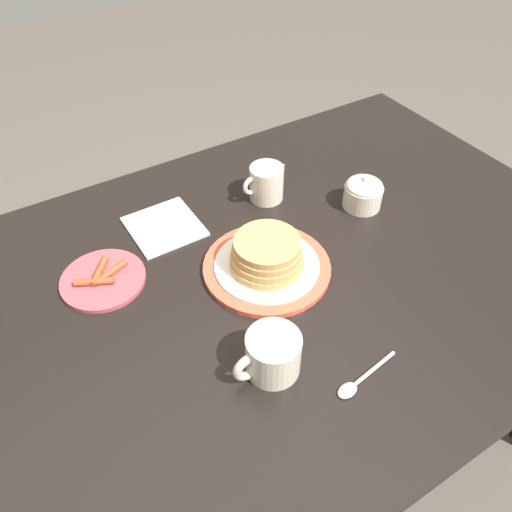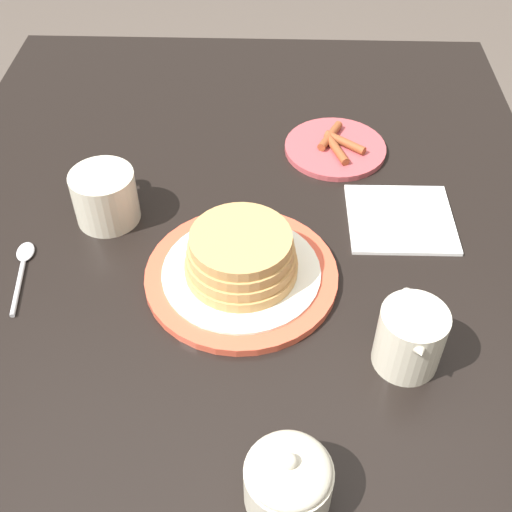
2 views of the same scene
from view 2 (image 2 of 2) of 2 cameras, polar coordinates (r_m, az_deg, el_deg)
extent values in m
cube|color=black|center=(0.89, -1.99, -3.63)|extent=(1.45, 0.98, 0.03)
cube|color=black|center=(1.66, 14.63, 5.15)|extent=(0.07, 0.07, 0.70)
cube|color=black|center=(1.69, -15.10, 5.73)|extent=(0.07, 0.07, 0.70)
cylinder|color=#DB5138|center=(0.88, -1.30, -1.72)|extent=(0.27, 0.27, 0.01)
cylinder|color=white|center=(0.88, -1.31, -1.37)|extent=(0.22, 0.22, 0.00)
cylinder|color=tan|center=(0.87, -1.32, -0.91)|extent=(0.15, 0.15, 0.02)
cylinder|color=tan|center=(0.86, -1.34, -0.17)|extent=(0.15, 0.15, 0.02)
cylinder|color=tan|center=(0.85, -1.36, 0.60)|extent=(0.14, 0.14, 0.02)
cylinder|color=tan|center=(0.84, -1.38, 1.39)|extent=(0.14, 0.14, 0.02)
cylinder|color=#B2474C|center=(1.12, 7.05, 9.49)|extent=(0.17, 0.17, 0.01)
cylinder|color=brown|center=(1.09, 7.16, 9.42)|extent=(0.08, 0.04, 0.01)
cylinder|color=brown|center=(1.12, 6.61, 10.57)|extent=(0.08, 0.05, 0.01)
cylinder|color=brown|center=(1.11, 7.91, 9.96)|extent=(0.06, 0.07, 0.01)
cylinder|color=beige|center=(0.98, -13.26, 5.14)|extent=(0.09, 0.09, 0.08)
torus|color=beige|center=(1.01, -12.74, 6.88)|extent=(0.06, 0.02, 0.06)
cylinder|color=brown|center=(0.96, -13.60, 6.70)|extent=(0.08, 0.08, 0.00)
cylinder|color=beige|center=(0.79, 13.51, -7.13)|extent=(0.08, 0.08, 0.09)
cone|color=beige|center=(0.74, 14.29, -7.88)|extent=(0.04, 0.04, 0.04)
torus|color=beige|center=(0.81, 13.23, -4.49)|extent=(0.05, 0.01, 0.05)
cylinder|color=beige|center=(0.69, 2.86, -19.57)|extent=(0.09, 0.09, 0.05)
ellipsoid|color=beige|center=(0.66, 2.96, -18.46)|extent=(0.09, 0.09, 0.03)
sphere|color=beige|center=(0.65, 3.02, -17.75)|extent=(0.02, 0.02, 0.02)
cube|color=white|center=(1.00, 12.71, 3.25)|extent=(0.15, 0.16, 0.01)
cylinder|color=silver|center=(0.93, -20.39, -2.65)|extent=(0.10, 0.02, 0.01)
ellipsoid|color=silver|center=(0.98, -19.80, 0.36)|extent=(0.04, 0.03, 0.01)
camera|label=1|loc=(1.19, -43.33, 41.48)|focal=35.00mm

